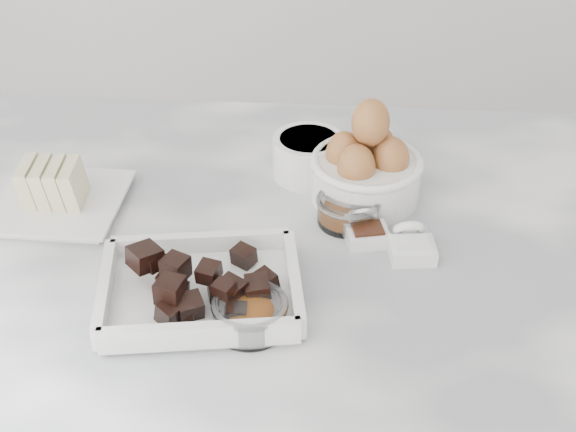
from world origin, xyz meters
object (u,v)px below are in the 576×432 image
object	(u,v)px
egg_bowl	(366,167)
honey_bowl	(348,209)
butter_plate	(56,194)
zest_bowl	(250,313)
salt_spoon	(411,245)
chocolate_dish	(200,284)
vanilla_spoon	(366,230)
sugar_ramekin	(308,155)

from	to	relation	value
egg_bowl	honey_bowl	size ratio (longest dim) A/B	1.79
egg_bowl	butter_plate	bearing A→B (deg)	-171.65
zest_bowl	salt_spoon	bearing A→B (deg)	38.70
chocolate_dish	vanilla_spoon	world-z (taller)	chocolate_dish
honey_bowl	sugar_ramekin	bearing A→B (deg)	117.56
chocolate_dish	zest_bowl	world-z (taller)	chocolate_dish
egg_bowl	zest_bowl	xyz separation A→B (m)	(-0.12, -0.26, -0.03)
chocolate_dish	vanilla_spoon	distance (m)	0.22
sugar_ramekin	zest_bowl	world-z (taller)	sugar_ramekin
egg_bowl	zest_bowl	world-z (taller)	egg_bowl
vanilla_spoon	zest_bowl	bearing A→B (deg)	-126.23
honey_bowl	salt_spoon	world-z (taller)	salt_spoon
sugar_ramekin	zest_bowl	bearing A→B (deg)	-98.16
vanilla_spoon	butter_plate	bearing A→B (deg)	174.62
egg_bowl	zest_bowl	size ratio (longest dim) A/B	1.80
chocolate_dish	sugar_ramekin	world-z (taller)	same
butter_plate	salt_spoon	bearing A→B (deg)	-8.09
butter_plate	vanilla_spoon	size ratio (longest dim) A/B	2.36
chocolate_dish	butter_plate	size ratio (longest dim) A/B	1.48
chocolate_dish	zest_bowl	xyz separation A→B (m)	(0.06, -0.04, -0.00)
zest_bowl	vanilla_spoon	distance (m)	0.21
chocolate_dish	vanilla_spoon	size ratio (longest dim) A/B	3.49
zest_bowl	vanilla_spoon	world-z (taller)	vanilla_spoon
butter_plate	sugar_ramekin	bearing A→B (deg)	18.54
sugar_ramekin	egg_bowl	world-z (taller)	egg_bowl
chocolate_dish	zest_bowl	size ratio (longest dim) A/B	2.95
egg_bowl	salt_spoon	world-z (taller)	egg_bowl
zest_bowl	salt_spoon	world-z (taller)	salt_spoon
honey_bowl	zest_bowl	distance (m)	0.23
butter_plate	honey_bowl	distance (m)	0.37
butter_plate	sugar_ramekin	world-z (taller)	butter_plate
zest_bowl	chocolate_dish	bearing A→B (deg)	146.97
egg_bowl	sugar_ramekin	bearing A→B (deg)	148.03
butter_plate	egg_bowl	size ratio (longest dim) A/B	1.11
butter_plate	vanilla_spoon	world-z (taller)	butter_plate
sugar_ramekin	egg_bowl	size ratio (longest dim) A/B	0.66
honey_bowl	vanilla_spoon	bearing A→B (deg)	-58.43
chocolate_dish	egg_bowl	size ratio (longest dim) A/B	1.64
zest_bowl	vanilla_spoon	size ratio (longest dim) A/B	1.18
butter_plate	zest_bowl	xyz separation A→B (m)	(0.27, -0.20, -0.00)
chocolate_dish	sugar_ramekin	distance (m)	0.29
sugar_ramekin	vanilla_spoon	distance (m)	0.16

